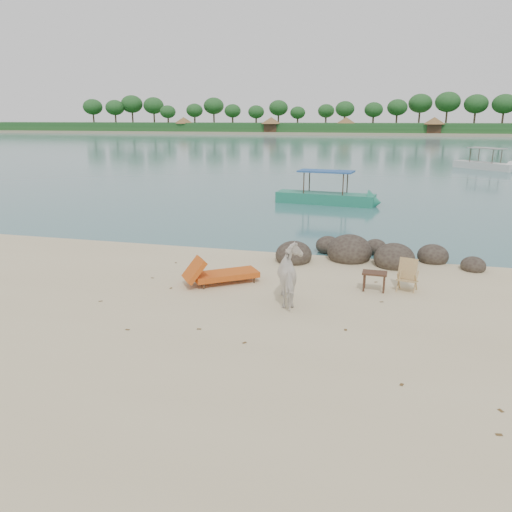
{
  "coord_description": "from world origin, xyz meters",
  "views": [
    {
      "loc": [
        2.39,
        -10.0,
        4.44
      ],
      "look_at": [
        -0.71,
        2.0,
        1.0
      ],
      "focal_mm": 35.0,
      "sensor_mm": 36.0,
      "label": 1
    }
  ],
  "objects_px": {
    "lounge_chair": "(226,272)",
    "boat_near": "(326,176)",
    "side_table": "(374,283)",
    "deck_chair": "(408,277)",
    "boulders": "(363,255)",
    "cow": "(293,276)"
  },
  "relations": [
    {
      "from": "lounge_chair",
      "to": "boat_near",
      "type": "xyz_separation_m",
      "value": [
        1.01,
        14.38,
        1.11
      ]
    },
    {
      "from": "cow",
      "to": "boat_near",
      "type": "xyz_separation_m",
      "value": [
        -1.04,
        15.39,
        0.76
      ]
    },
    {
      "from": "boulders",
      "to": "boat_near",
      "type": "bearing_deg",
      "value": 102.9
    },
    {
      "from": "cow",
      "to": "boulders",
      "type": "bearing_deg",
      "value": -127.58
    },
    {
      "from": "boulders",
      "to": "boat_near",
      "type": "distance_m",
      "value": 11.48
    },
    {
      "from": "boulders",
      "to": "deck_chair",
      "type": "relative_size",
      "value": 7.76
    },
    {
      "from": "side_table",
      "to": "lounge_chair",
      "type": "xyz_separation_m",
      "value": [
        -3.99,
        -0.33,
        0.08
      ]
    },
    {
      "from": "cow",
      "to": "deck_chair",
      "type": "xyz_separation_m",
      "value": [
        2.78,
        1.55,
        -0.27
      ]
    },
    {
      "from": "cow",
      "to": "side_table",
      "type": "relative_size",
      "value": 2.56
    },
    {
      "from": "boulders",
      "to": "deck_chair",
      "type": "bearing_deg",
      "value": -64.71
    },
    {
      "from": "boulders",
      "to": "lounge_chair",
      "type": "height_order",
      "value": "boulders"
    },
    {
      "from": "lounge_chair",
      "to": "deck_chair",
      "type": "bearing_deg",
      "value": -29.64
    },
    {
      "from": "boulders",
      "to": "deck_chair",
      "type": "distance_m",
      "value": 3.0
    },
    {
      "from": "deck_chair",
      "to": "boat_near",
      "type": "relative_size",
      "value": 0.14
    },
    {
      "from": "side_table",
      "to": "deck_chair",
      "type": "distance_m",
      "value": 0.88
    },
    {
      "from": "boulders",
      "to": "boat_near",
      "type": "height_order",
      "value": "boat_near"
    },
    {
      "from": "cow",
      "to": "deck_chair",
      "type": "height_order",
      "value": "cow"
    },
    {
      "from": "boulders",
      "to": "cow",
      "type": "bearing_deg",
      "value": -109.42
    },
    {
      "from": "cow",
      "to": "lounge_chair",
      "type": "distance_m",
      "value": 2.31
    },
    {
      "from": "deck_chair",
      "to": "side_table",
      "type": "bearing_deg",
      "value": -149.09
    },
    {
      "from": "boat_near",
      "to": "lounge_chair",
      "type": "bearing_deg",
      "value": -87.4
    },
    {
      "from": "boulders",
      "to": "side_table",
      "type": "height_order",
      "value": "boulders"
    }
  ]
}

